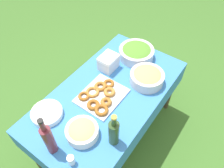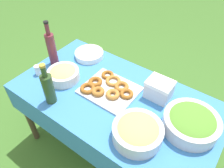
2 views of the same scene
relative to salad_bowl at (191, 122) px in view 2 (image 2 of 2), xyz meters
The scene contains 11 objects.
ground_plane 0.94m from the salad_bowl, ahead, with size 14.00×14.00×0.00m, color #3D6B28.
picnic_table 0.56m from the salad_bowl, ahead, with size 1.49×0.81×0.71m.
salad_bowl is the anchor object (origin of this frame).
pasta_bowl 0.97m from the salad_bowl, ahead, with size 0.24×0.24×0.10m.
donut_platter 0.61m from the salad_bowl, ahead, with size 0.39×0.34×0.05m.
plate_stack 1.01m from the salad_bowl, 11.86° to the right, with size 0.25×0.25×0.05m.
olive_oil_bottle 0.93m from the salad_bowl, 21.70° to the left, with size 0.08×0.08×0.32m.
wine_bottle 1.17m from the salad_bowl, ahead, with size 0.07×0.07×0.38m.
bread_bowl 0.34m from the salad_bowl, 47.52° to the left, with size 0.30×0.30×0.12m.
cooler_box 0.31m from the salad_bowl, 24.47° to the right, with size 0.18×0.14×0.14m.
salt_shaker 1.18m from the salad_bowl, 10.14° to the left, with size 0.05×0.05×0.08m.
Camera 2 is at (-0.62, 0.88, 1.84)m, focal length 35.00 mm.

